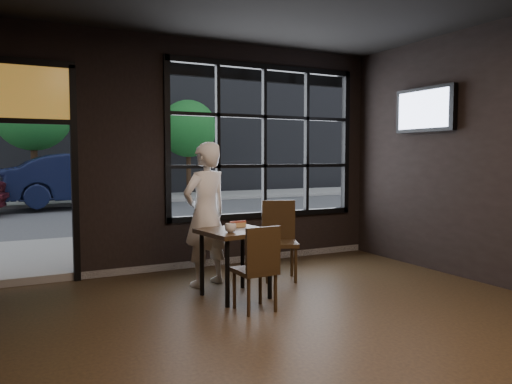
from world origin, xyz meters
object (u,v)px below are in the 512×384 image
chair_near (255,268)px  navy_car (85,179)px  cafe_table (235,263)px  man (206,214)px

chair_near → navy_car: bearing=-92.2°
cafe_table → chair_near: chair_near is taller
chair_near → man: 1.25m
cafe_table → man: size_ratio=0.44×
man → chair_near: bearing=75.5°
cafe_table → chair_near: bearing=-100.6°
cafe_table → man: 0.82m
chair_near → navy_car: navy_car is taller
man → navy_car: 10.29m
chair_near → navy_car: size_ratio=0.19×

